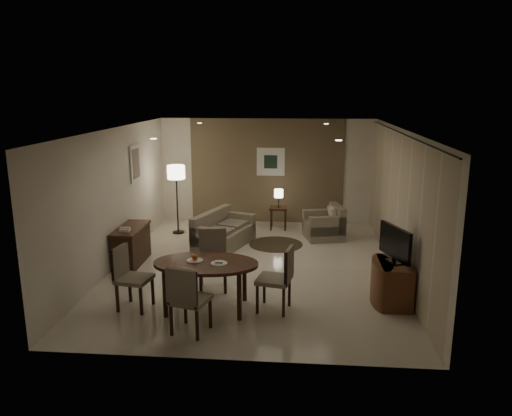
# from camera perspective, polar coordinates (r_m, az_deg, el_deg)

# --- Properties ---
(room_shell) EXTENTS (5.50, 7.00, 2.70)m
(room_shell) POSITION_cam_1_polar(r_m,az_deg,el_deg) (9.94, 0.10, 1.39)
(room_shell) COLOR beige
(room_shell) RESTS_ON ground
(taupe_accent) EXTENTS (3.96, 0.03, 2.70)m
(taupe_accent) POSITION_cam_1_polar(r_m,az_deg,el_deg) (12.96, 1.25, 4.23)
(taupe_accent) COLOR brown
(taupe_accent) RESTS_ON wall_back
(curtain_wall) EXTENTS (0.08, 6.70, 2.58)m
(curtain_wall) POSITION_cam_1_polar(r_m,az_deg,el_deg) (9.70, 15.87, 0.39)
(curtain_wall) COLOR beige
(curtain_wall) RESTS_ON wall_right
(curtain_rod) EXTENTS (0.03, 6.80, 0.03)m
(curtain_rod) POSITION_cam_1_polar(r_m,az_deg,el_deg) (9.50, 16.38, 8.16)
(curtain_rod) COLOR black
(curtain_rod) RESTS_ON wall_right
(art_back_frame) EXTENTS (0.72, 0.03, 0.72)m
(art_back_frame) POSITION_cam_1_polar(r_m,az_deg,el_deg) (12.89, 1.69, 5.30)
(art_back_frame) COLOR silver
(art_back_frame) RESTS_ON wall_back
(art_back_canvas) EXTENTS (0.34, 0.01, 0.34)m
(art_back_canvas) POSITION_cam_1_polar(r_m,az_deg,el_deg) (12.88, 1.69, 5.29)
(art_back_canvas) COLOR #192D21
(art_back_canvas) RESTS_ON wall_back
(art_left_frame) EXTENTS (0.03, 0.60, 0.80)m
(art_left_frame) POSITION_cam_1_polar(r_m,az_deg,el_deg) (11.18, -13.63, 4.96)
(art_left_frame) COLOR silver
(art_left_frame) RESTS_ON wall_left
(art_left_canvas) EXTENTS (0.01, 0.46, 0.64)m
(art_left_canvas) POSITION_cam_1_polar(r_m,az_deg,el_deg) (11.17, -13.56, 4.96)
(art_left_canvas) COLOR gray
(art_left_canvas) RESTS_ON wall_left
(downlight_nl) EXTENTS (0.10, 0.10, 0.01)m
(downlight_nl) POSITION_cam_1_polar(r_m,az_deg,el_deg) (7.84, -11.63, 7.75)
(downlight_nl) COLOR white
(downlight_nl) RESTS_ON ceiling
(downlight_nr) EXTENTS (0.10, 0.10, 0.01)m
(downlight_nr) POSITION_cam_1_polar(r_m,az_deg,el_deg) (7.54, 9.42, 7.63)
(downlight_nr) COLOR white
(downlight_nr) RESTS_ON ceiling
(downlight_fl) EXTENTS (0.10, 0.10, 0.01)m
(downlight_fl) POSITION_cam_1_polar(r_m,az_deg,el_deg) (11.33, -6.47, 9.61)
(downlight_fl) COLOR white
(downlight_fl) RESTS_ON ceiling
(downlight_fr) EXTENTS (0.10, 0.10, 0.01)m
(downlight_fr) POSITION_cam_1_polar(r_m,az_deg,el_deg) (11.12, 8.03, 9.50)
(downlight_fr) COLOR white
(downlight_fr) RESTS_ON ceiling
(console_desk) EXTENTS (0.48, 1.20, 0.75)m
(console_desk) POSITION_cam_1_polar(r_m,az_deg,el_deg) (10.32, -14.05, -4.17)
(console_desk) COLOR #442616
(console_desk) RESTS_ON floor
(telephone) EXTENTS (0.20, 0.14, 0.09)m
(telephone) POSITION_cam_1_polar(r_m,az_deg,el_deg) (9.93, -14.74, -2.35)
(telephone) COLOR white
(telephone) RESTS_ON console_desk
(tv_cabinet) EXTENTS (0.48, 0.90, 0.70)m
(tv_cabinet) POSITION_cam_1_polar(r_m,az_deg,el_deg) (8.52, 15.45, -8.23)
(tv_cabinet) COLOR brown
(tv_cabinet) RESTS_ON floor
(flat_tv) EXTENTS (0.36, 0.85, 0.60)m
(flat_tv) POSITION_cam_1_polar(r_m,az_deg,el_deg) (8.30, 15.60, -3.92)
(flat_tv) COLOR black
(flat_tv) RESTS_ON tv_cabinet
(dining_table) EXTENTS (1.66, 1.04, 0.78)m
(dining_table) POSITION_cam_1_polar(r_m,az_deg,el_deg) (8.04, -5.71, -8.82)
(dining_table) COLOR #442616
(dining_table) RESTS_ON floor
(chair_near) EXTENTS (0.62, 0.62, 1.03)m
(chair_near) POSITION_cam_1_polar(r_m,az_deg,el_deg) (7.29, -7.49, -10.21)
(chair_near) COLOR gray
(chair_near) RESTS_ON floor
(chair_far) EXTENTS (0.58, 0.58, 1.04)m
(chair_far) POSITION_cam_1_polar(r_m,az_deg,el_deg) (8.72, -4.96, -6.06)
(chair_far) COLOR gray
(chair_far) RESTS_ON floor
(chair_left) EXTENTS (0.57, 0.57, 1.02)m
(chair_left) POSITION_cam_1_polar(r_m,az_deg,el_deg) (8.20, -13.73, -7.80)
(chair_left) COLOR gray
(chair_left) RESTS_ON floor
(chair_right) EXTENTS (0.60, 0.60, 1.05)m
(chair_right) POSITION_cam_1_polar(r_m,az_deg,el_deg) (7.91, 2.04, -8.07)
(chair_right) COLOR gray
(chair_right) RESTS_ON floor
(plate_a) EXTENTS (0.26, 0.26, 0.02)m
(plate_a) POSITION_cam_1_polar(r_m,az_deg,el_deg) (7.98, -6.99, -5.98)
(plate_a) COLOR white
(plate_a) RESTS_ON dining_table
(plate_b) EXTENTS (0.26, 0.26, 0.02)m
(plate_b) POSITION_cam_1_polar(r_m,az_deg,el_deg) (7.82, -4.25, -6.33)
(plate_b) COLOR white
(plate_b) RESTS_ON dining_table
(fruit_apple) EXTENTS (0.09, 0.09, 0.09)m
(fruit_apple) POSITION_cam_1_polar(r_m,az_deg,el_deg) (7.96, -7.00, -5.62)
(fruit_apple) COLOR #B54214
(fruit_apple) RESTS_ON plate_a
(napkin) EXTENTS (0.12, 0.08, 0.03)m
(napkin) POSITION_cam_1_polar(r_m,az_deg,el_deg) (7.81, -4.25, -6.17)
(napkin) COLOR white
(napkin) RESTS_ON plate_b
(round_rug) EXTENTS (1.21, 1.21, 0.01)m
(round_rug) POSITION_cam_1_polar(r_m,az_deg,el_deg) (11.32, 2.29, -4.15)
(round_rug) COLOR #443926
(round_rug) RESTS_ON floor
(sofa) EXTENTS (1.81, 1.31, 0.77)m
(sofa) POSITION_cam_1_polar(r_m,az_deg,el_deg) (11.13, -3.66, -2.45)
(sofa) COLOR gray
(sofa) RESTS_ON floor
(armchair) EXTENTS (1.00, 1.04, 0.78)m
(armchair) POSITION_cam_1_polar(r_m,az_deg,el_deg) (11.78, 7.75, -1.61)
(armchair) COLOR gray
(armchair) RESTS_ON floor
(side_table) EXTENTS (0.44, 0.44, 0.56)m
(side_table) POSITION_cam_1_polar(r_m,az_deg,el_deg) (12.49, 2.58, -1.15)
(side_table) COLOR black
(side_table) RESTS_ON floor
(table_lamp) EXTENTS (0.22, 0.22, 0.50)m
(table_lamp) POSITION_cam_1_polar(r_m,az_deg,el_deg) (12.37, 2.60, 1.23)
(table_lamp) COLOR #FFEAC1
(table_lamp) RESTS_ON side_table
(floor_lamp) EXTENTS (0.42, 0.42, 1.66)m
(floor_lamp) POSITION_cam_1_polar(r_m,az_deg,el_deg) (12.15, -9.01, 0.95)
(floor_lamp) COLOR #FFE5B7
(floor_lamp) RESTS_ON floor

